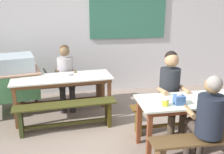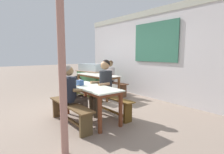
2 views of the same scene
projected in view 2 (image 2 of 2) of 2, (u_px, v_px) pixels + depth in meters
ground_plane at (83, 109)px, 4.90m from camera, size 40.00×40.00×0.00m
backdrop_wall at (146, 53)px, 6.21m from camera, size 6.39×0.23×2.95m
dining_table_far at (98, 77)px, 6.32m from camera, size 1.82×0.81×0.77m
dining_table_near at (91, 90)px, 4.03m from camera, size 1.60×0.65×0.77m
bench_far_back at (109, 86)px, 6.72m from camera, size 1.79×0.46×0.47m
bench_far_front at (85, 90)px, 6.01m from camera, size 1.69×0.44×0.47m
bench_near_back at (110, 103)px, 4.40m from camera, size 1.54×0.26×0.47m
bench_near_front at (70, 111)px, 3.76m from camera, size 1.57×0.30×0.47m
food_cart at (92, 74)px, 7.41m from camera, size 1.69×1.11×1.09m
person_center_facing at (109, 75)px, 6.54m from camera, size 0.44×0.57×1.26m
person_near_front at (72, 91)px, 3.79m from camera, size 0.45×0.57×1.28m
person_right_near_table at (103, 83)px, 4.42m from camera, size 0.43×0.59×1.36m
tissue_box at (80, 83)px, 4.16m from camera, size 0.13×0.13×0.14m
condiment_jar at (75, 82)px, 4.30m from camera, size 0.09×0.09×0.10m
soup_bowl at (101, 74)px, 6.28m from camera, size 0.15×0.15×0.04m
wooden_support_post at (62, 69)px, 2.54m from camera, size 0.11×0.11×2.58m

